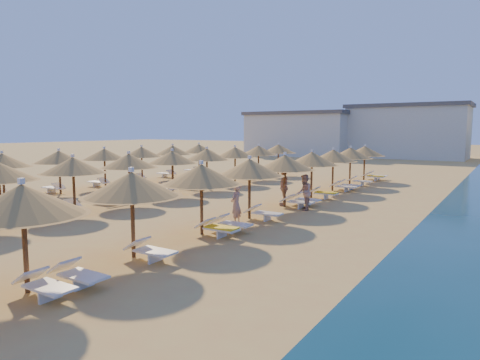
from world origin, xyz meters
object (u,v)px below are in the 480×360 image
Objects in this scene: parasol_row_east at (250,169)px; beachgoer_b at (304,192)px; beachgoer_a at (236,204)px; parasol_row_west at (129,162)px; beachgoer_c at (284,187)px.

beachgoer_b is (1.22, 3.08, -1.33)m from parasol_row_east.
beachgoer_a is (-1.05, -4.41, -0.02)m from beachgoer_b.
beachgoer_b is at bearing 158.53° from beachgoer_a.
parasol_row_east is 1.90m from beachgoer_a.
parasol_row_west is at bearing -91.68° from beachgoer_b.
parasol_row_east is 3.93m from beachgoer_c.
parasol_row_east reaches higher than beachgoer_a.
parasol_row_east is 19.77× the size of beachgoer_c.
parasol_row_west is at bearing 180.00° from parasol_row_east.
parasol_row_west reaches higher than beachgoer_c.
beachgoer_b is at bearing 19.58° from parasol_row_west.
beachgoer_b is 1.56m from beachgoer_c.
parasol_row_east is 7.43m from parasol_row_west.
beachgoer_a is at bearing -34.65° from beachgoer_b.
parasol_row_east is 21.86× the size of beachgoer_a.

